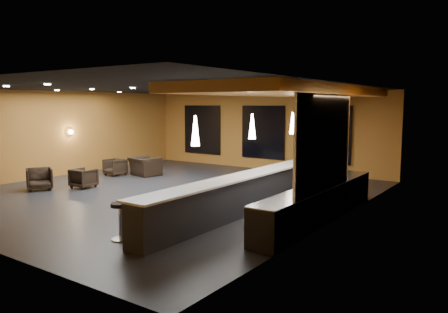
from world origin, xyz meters
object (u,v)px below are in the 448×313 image
Objects in this scene: bar_counter at (242,195)px; staff_c at (330,175)px; staff_b at (333,171)px; bar_stool_2 at (195,199)px; bar_stool_6 at (274,176)px; armchair_d at (145,166)px; pendant_1 at (252,126)px; bar_stool_3 at (221,191)px; pendant_0 at (195,131)px; pendant_2 at (293,123)px; staff_a at (311,168)px; armchair_a at (39,179)px; bar_stool_4 at (244,184)px; armchair_b at (84,178)px; bar_stool_5 at (256,179)px; bar_stool_0 at (120,216)px; column at (312,139)px; armchair_c at (115,167)px; bar_stool_1 at (155,209)px; prep_counter at (319,204)px.

staff_c reaches higher than bar_counter.
staff_c is at bearing -98.80° from staff_b.
bar_counter is at bearing 57.69° from bar_stool_2.
armchair_d is at bearing -175.93° from bar_stool_6.
pendant_1 is 2.00m from bar_stool_3.
staff_b is 8.01m from armchair_d.
pendant_0 is 5.00m from pendant_2.
staff_a is at bearing 82.17° from pendant_0.
staff_b is at bearing -32.42° from armchair_a.
pendant_0 is 5.88m from bar_stool_6.
staff_c is at bearing 37.24° from bar_stool_4.
bar_counter is at bearing -51.92° from armchair_a.
bar_stool_6 is (-0.17, 2.23, -0.07)m from bar_stool_4.
armchair_b is 6.18m from bar_stool_5.
pendant_1 is 2.50m from pendant_2.
staff_a is 4.37m from bar_stool_2.
bar_stool_5 is (-0.24, 2.34, -0.00)m from bar_stool_3.
bar_stool_5 reaches higher than bar_stool_4.
bar_stool_0 is (5.89, -6.58, 0.15)m from armchair_d.
column is 2.77m from bar_stool_5.
staff_a reaches higher than bar_stool_6.
armchair_c is (-7.80, 1.84, -2.00)m from pendant_1.
armchair_a is at bearing 174.43° from pendant_0.
armchair_d is 7.39m from bar_stool_2.
pendant_1 is 0.92× the size of armchair_b.
staff_b reaches higher than staff_c.
armchair_b is 5.94m from bar_stool_3.
armchair_c reaches higher than armchair_b.
column reaches higher than bar_stool_1.
armchair_a is 1.46m from armchair_b.
bar_stool_0 is (-1.59, -6.50, -0.40)m from staff_a.
column is 4.56× the size of armchair_c.
pendant_1 is 7.53m from armchair_d.
bar_stool_6 is (5.87, 0.42, 0.09)m from armchair_d.
staff_c is (1.37, 2.38, -1.55)m from pendant_1.
prep_counter is 8.57× the size of pendant_1.
bar_stool_6 is at bearing -151.07° from armchair_b.
staff_b is 1.99× the size of bar_stool_0.
armchair_b is at bearing 149.40° from bar_stool_0.
armchair_d is 1.49× the size of bar_stool_2.
pendant_1 reaches higher than armchair_b.
staff_c reaches higher than bar_stool_3.
staff_b is (0.51, 0.59, -0.11)m from staff_a.
bar_stool_5 is (-2.92, 1.78, 0.12)m from prep_counter.
bar_counter is 7.63m from armchair_a.
staff_a reaches higher than bar_counter.
bar_stool_1 is at bearing -155.81° from pendant_0.
prep_counter is 3.66× the size of staff_b.
bar_stool_5 reaches higher than bar_stool_2.
armchair_c is at bearing 164.72° from staff_b.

